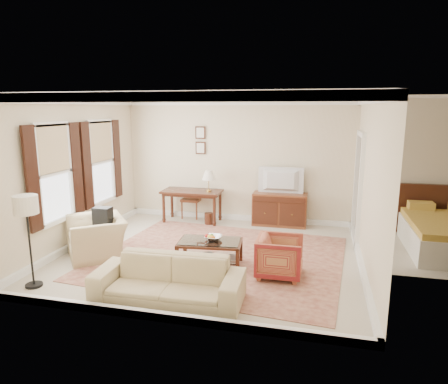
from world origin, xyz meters
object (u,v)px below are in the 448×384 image
at_px(coffee_table, 210,246).
at_px(striped_armchair, 280,255).
at_px(sideboard, 280,209).
at_px(writing_desk, 192,195).
at_px(tv, 281,172).
at_px(club_armchair, 96,230).
at_px(sofa, 168,273).

distance_m(coffee_table, striped_armchair, 1.24).
distance_m(sideboard, striped_armchair, 2.94).
xyz_separation_m(writing_desk, striped_armchair, (2.39, -2.74, -0.29)).
relative_size(sideboard, striped_armchair, 1.68).
xyz_separation_m(writing_desk, sideboard, (2.09, 0.18, -0.28)).
distance_m(writing_desk, tv, 2.18).
relative_size(tv, club_armchair, 0.89).
distance_m(writing_desk, coffee_table, 2.84).
relative_size(writing_desk, striped_armchair, 1.90).
xyz_separation_m(tv, striped_armchair, (0.30, -2.91, -0.89)).
distance_m(club_armchair, sofa, 2.38).
bearing_deg(tv, coffee_table, 71.36).
distance_m(tv, sofa, 4.36).
relative_size(striped_armchair, sofa, 0.35).
height_order(writing_desk, club_armchair, club_armchair).
relative_size(writing_desk, sofa, 0.66).
bearing_deg(striped_armchair, sofa, 129.51).
xyz_separation_m(writing_desk, coffee_table, (1.16, -2.57, -0.31)).
xyz_separation_m(tv, coffee_table, (-0.92, -2.74, -0.91)).
bearing_deg(tv, sofa, 74.43).
distance_m(sideboard, sofa, 4.30).
relative_size(coffee_table, striped_armchair, 1.54).
height_order(writing_desk, coffee_table, writing_desk).
bearing_deg(club_armchair, sideboard, 92.69).
bearing_deg(club_armchair, tv, 92.49).
xyz_separation_m(tv, club_armchair, (-3.10, -2.76, -0.78)).
bearing_deg(sideboard, tv, -90.00).
xyz_separation_m(writing_desk, sofa, (0.94, -3.96, -0.25)).
bearing_deg(tv, sideboard, -90.00).
xyz_separation_m(striped_armchair, club_armchair, (-3.40, 0.15, 0.12)).
xyz_separation_m(writing_desk, tv, (2.09, 0.16, 0.60)).
relative_size(tv, sofa, 0.47).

